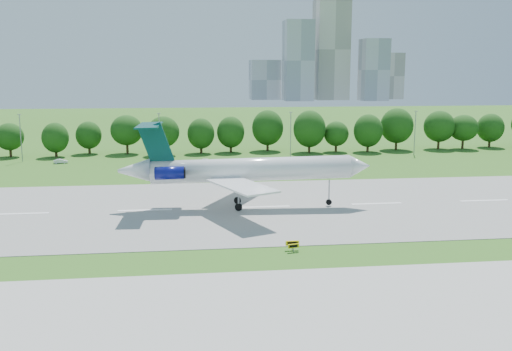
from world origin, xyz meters
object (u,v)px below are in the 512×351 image
at_px(airliner, 238,169).
at_px(service_vehicle_b, 206,161).
at_px(taxi_sign_left, 294,246).
at_px(service_vehicle_a, 61,161).

distance_m(airliner, service_vehicle_b, 48.76).
distance_m(taxi_sign_left, service_vehicle_b, 73.62).
relative_size(airliner, service_vehicle_b, 11.04).
height_order(taxi_sign_left, service_vehicle_b, service_vehicle_b).
bearing_deg(airliner, service_vehicle_a, 130.21).
bearing_deg(service_vehicle_b, taxi_sign_left, -150.67).
height_order(airliner, service_vehicle_b, airliner).
bearing_deg(service_vehicle_a, taxi_sign_left, -161.43).
xyz_separation_m(service_vehicle_a, service_vehicle_b, (36.56, -4.56, 0.10)).
relative_size(airliner, service_vehicle_a, 12.55).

